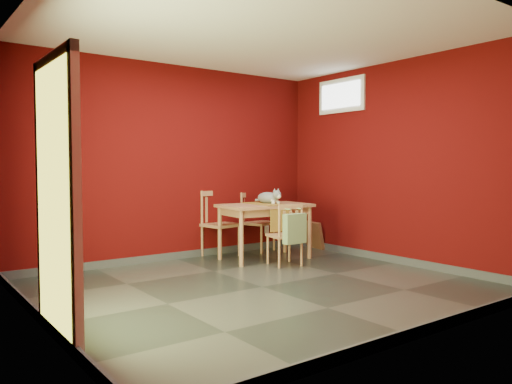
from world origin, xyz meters
TOP-DOWN VIEW (x-y plane):
  - ground at (0.00, 0.00)m, footprint 4.50×4.50m
  - room_shell at (0.00, 0.00)m, footprint 4.50×4.50m
  - doorway at (-2.23, -0.40)m, footprint 0.06×1.01m
  - window at (2.23, 1.00)m, footprint 0.05×0.90m
  - outlet_plate at (1.60, 1.99)m, footprint 0.08×0.02m
  - dining_table at (1.01, 1.27)m, footprint 1.29×0.82m
  - table_runner at (1.01, 1.15)m, footprint 0.39×0.73m
  - chair_far_left at (0.63, 1.87)m, footprint 0.51×0.51m
  - chair_far_right at (1.33, 1.92)m, footprint 0.54×0.54m
  - chair_near at (0.95, 0.74)m, footprint 0.45×0.45m
  - tote_bag at (0.93, 0.54)m, footprint 0.32×0.19m
  - cat at (1.10, 1.32)m, footprint 0.36×0.50m
  - picture_frame at (2.19, 1.54)m, footprint 0.19×0.44m

SIDE VIEW (x-z plane):
  - ground at x=0.00m, z-range 0.00..0.00m
  - room_shell at x=0.00m, z-range -2.20..2.30m
  - picture_frame at x=2.19m, z-range 0.00..0.43m
  - outlet_plate at x=1.60m, z-range 0.24..0.36m
  - chair_near at x=0.95m, z-range 0.01..0.83m
  - chair_far_right at x=1.33m, z-range 0.01..0.91m
  - chair_far_left at x=0.63m, z-range 0.01..0.96m
  - tote_bag at x=0.93m, z-range 0.29..0.74m
  - dining_table at x=1.01m, z-range 0.29..1.06m
  - table_runner at x=1.01m, z-range 0.54..0.90m
  - cat at x=1.10m, z-range 0.77..1.00m
  - doorway at x=-2.23m, z-range 0.06..2.19m
  - window at x=2.23m, z-range 2.10..2.60m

